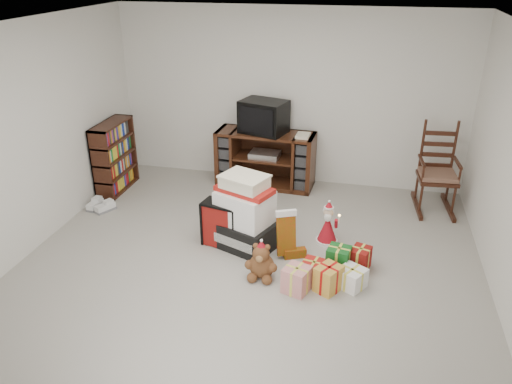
% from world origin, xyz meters
% --- Properties ---
extents(room, '(5.01, 5.01, 2.51)m').
position_xyz_m(room, '(0.00, 0.00, 1.25)').
color(room, '#A6A198').
rests_on(room, ground).
extents(tv_stand, '(1.43, 0.57, 0.81)m').
position_xyz_m(tv_stand, '(-0.28, 2.22, 0.40)').
color(tv_stand, '#411F12').
rests_on(tv_stand, floor).
extents(bookshelf, '(0.27, 0.82, 1.00)m').
position_xyz_m(bookshelf, '(-2.33, 1.57, 0.48)').
color(bookshelf, '#3A1D0F').
rests_on(bookshelf, floor).
extents(rocking_chair, '(0.55, 0.84, 1.21)m').
position_xyz_m(rocking_chair, '(2.08, 2.01, 0.41)').
color(rocking_chair, '#3A1D0F').
rests_on(rocking_chair, floor).
extents(gift_pile, '(0.83, 0.72, 0.87)m').
position_xyz_m(gift_pile, '(-0.14, 0.46, 0.38)').
color(gift_pile, black).
rests_on(gift_pile, floor).
extents(red_suitcase, '(0.45, 0.30, 0.64)m').
position_xyz_m(red_suitcase, '(-0.41, 0.41, 0.28)').
color(red_suitcase, maroon).
rests_on(red_suitcase, floor).
extents(stocking, '(0.29, 0.22, 0.58)m').
position_xyz_m(stocking, '(0.36, 0.33, 0.29)').
color(stocking, '#0E6B0B').
rests_on(stocking, floor).
extents(teddy_bear, '(0.27, 0.24, 0.40)m').
position_xyz_m(teddy_bear, '(0.18, -0.13, 0.18)').
color(teddy_bear, brown).
rests_on(teddy_bear, floor).
extents(santa_figurine, '(0.26, 0.25, 0.54)m').
position_xyz_m(santa_figurine, '(0.78, 0.75, 0.21)').
color(santa_figurine, maroon).
rests_on(santa_figurine, floor).
extents(mrs_claus_figurine, '(0.29, 0.27, 0.59)m').
position_xyz_m(mrs_claus_figurine, '(-0.15, 0.64, 0.23)').
color(mrs_claus_figurine, maroon).
rests_on(mrs_claus_figurine, floor).
extents(sneaker_pair, '(0.36, 0.30, 0.10)m').
position_xyz_m(sneaker_pair, '(-2.26, 0.90, 0.05)').
color(sneaker_pair, white).
rests_on(sneaker_pair, floor).
extents(gift_cluster, '(0.68, 0.95, 0.23)m').
position_xyz_m(gift_cluster, '(0.91, -0.02, 0.12)').
color(gift_cluster, '#AC1913').
rests_on(gift_cluster, floor).
extents(crt_television, '(0.72, 0.61, 0.46)m').
position_xyz_m(crt_television, '(-0.31, 2.21, 1.04)').
color(crt_television, black).
rests_on(crt_television, tv_stand).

